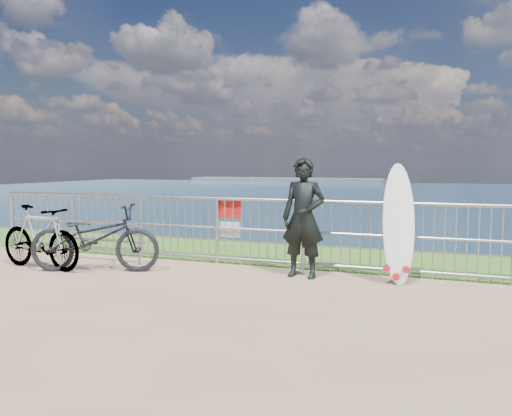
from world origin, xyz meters
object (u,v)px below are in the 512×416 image
at_px(bicycle_near, 95,238).
at_px(bicycle_far, 40,237).
at_px(surfer, 303,218).
at_px(surfboard, 398,228).

height_order(bicycle_near, bicycle_far, bicycle_near).
bearing_deg(bicycle_far, bicycle_near, -73.47).
relative_size(surfer, surfboard, 1.04).
xyz_separation_m(surfer, bicycle_far, (-4.09, -0.90, -0.37)).
bearing_deg(bicycle_far, surfboard, -72.52).
distance_m(surfboard, bicycle_near, 4.59).
bearing_deg(surfboard, bicycle_near, -169.25).
xyz_separation_m(bicycle_near, bicycle_far, (-0.94, -0.16, -0.01)).
height_order(surfer, surfboard, surfer).
xyz_separation_m(surfboard, bicycle_near, (-4.50, -0.85, -0.26)).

